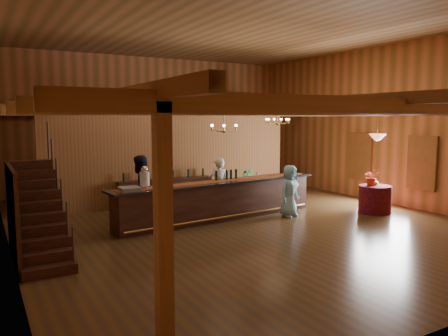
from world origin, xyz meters
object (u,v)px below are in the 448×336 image
floor_plant (244,185)px  chandelier_left (224,127)px  guest (289,191)px  backbar_shelf (166,192)px  round_table (375,199)px  pendant_lamp (377,137)px  chandelier_right (278,121)px  staff_second (140,189)px  raffle_drum (289,169)px  tasting_bar (220,200)px  bartender (219,186)px  beverage_dispenser (145,178)px

floor_plant → chandelier_left: bearing=-132.1°
floor_plant → guest: bearing=-89.1°
backbar_shelf → round_table: (5.34, -4.36, -0.03)m
round_table → chandelier_left: chandelier_left is taller
chandelier_left → pendant_lamp: size_ratio=0.89×
chandelier_right → staff_second: bearing=-176.9°
raffle_drum → guest: (-0.73, -0.95, -0.53)m
pendant_lamp → tasting_bar: bearing=160.9°
chandelier_right → chandelier_left: bearing=-150.8°
backbar_shelf → guest: size_ratio=2.09×
bartender → staff_second: (-2.49, 0.18, 0.09)m
chandelier_left → guest: (2.24, -0.08, -1.95)m
round_table → floor_plant: 4.39m
tasting_bar → backbar_shelf: tasting_bar is taller
backbar_shelf → bartender: bearing=-62.9°
tasting_bar → staff_second: staff_second is taller
round_table → pendant_lamp: bearing=0.0°
guest → pendant_lamp: bearing=-35.3°
tasting_bar → guest: guest is taller
chandelier_left → floor_plant: chandelier_left is taller
tasting_bar → beverage_dispenser: 2.52m
chandelier_left → floor_plant: (2.20, 2.44, -2.11)m
beverage_dispenser → guest: bearing=-7.0°
chandelier_left → beverage_dispenser: bearing=168.0°
round_table → bartender: bearing=152.7°
beverage_dispenser → raffle_drum: size_ratio=1.76×
beverage_dispenser → floor_plant: beverage_dispenser is taller
beverage_dispenser → backbar_shelf: size_ratio=0.18×
raffle_drum → bartender: size_ratio=0.19×
bartender → staff_second: size_ratio=0.91×
floor_plant → pendant_lamp: bearing=-51.4°
raffle_drum → staff_second: (-4.93, 0.59, -0.35)m
chandelier_right → staff_second: size_ratio=0.41×
backbar_shelf → floor_plant: 2.77m
chandelier_left → guest: size_ratio=0.51×
raffle_drum → floor_plant: bearing=116.1°
guest → floor_plant: 2.52m
raffle_drum → backbar_shelf: 4.29m
chandelier_right → floor_plant: bearing=141.6°
backbar_shelf → bartender: (0.94, -2.09, 0.42)m
round_table → staff_second: size_ratio=0.52×
beverage_dispenser → floor_plant: 4.85m
chandelier_left → chandelier_right: (3.09, 1.73, 0.16)m
backbar_shelf → pendant_lamp: 7.16m
chandelier_right → guest: (-0.86, -1.81, -2.11)m
staff_second → raffle_drum: bearing=143.9°
tasting_bar → backbar_shelf: size_ratio=2.09×
backbar_shelf → staff_second: 2.52m
backbar_shelf → chandelier_left: chandelier_left is taller
backbar_shelf → bartender: bartender is taller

